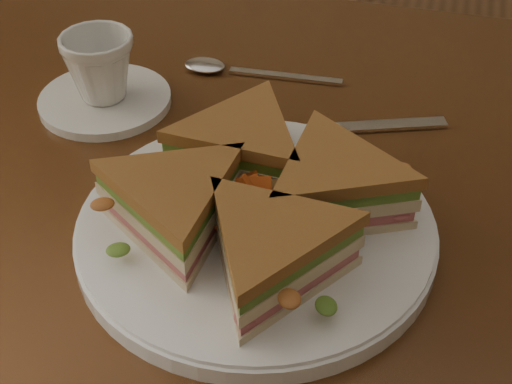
% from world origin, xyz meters
% --- Properties ---
extents(table, '(1.20, 0.80, 0.75)m').
position_xyz_m(table, '(0.00, 0.00, 0.65)').
color(table, '#341B0B').
rests_on(table, ground).
extents(plate, '(0.30, 0.30, 0.02)m').
position_xyz_m(plate, '(0.05, -0.08, 0.76)').
color(plate, white).
rests_on(plate, table).
extents(sandwich_wedges, '(0.31, 0.31, 0.06)m').
position_xyz_m(sandwich_wedges, '(0.05, -0.08, 0.80)').
color(sandwich_wedges, beige).
rests_on(sandwich_wedges, plate).
extents(crisps_mound, '(0.09, 0.09, 0.05)m').
position_xyz_m(crisps_mound, '(0.05, -0.08, 0.79)').
color(crisps_mound, '#DB581C').
rests_on(crisps_mound, plate).
extents(spoon, '(0.18, 0.03, 0.01)m').
position_xyz_m(spoon, '(-0.06, 0.17, 0.75)').
color(spoon, silver).
rests_on(spoon, table).
extents(knife, '(0.21, 0.09, 0.00)m').
position_xyz_m(knife, '(0.08, 0.09, 0.75)').
color(knife, silver).
rests_on(knife, table).
extents(saucer, '(0.14, 0.14, 0.01)m').
position_xyz_m(saucer, '(-0.17, 0.07, 0.76)').
color(saucer, white).
rests_on(saucer, table).
extents(coffee_cup, '(0.08, 0.08, 0.07)m').
position_xyz_m(coffee_cup, '(-0.17, 0.07, 0.80)').
color(coffee_cup, white).
rests_on(coffee_cup, saucer).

